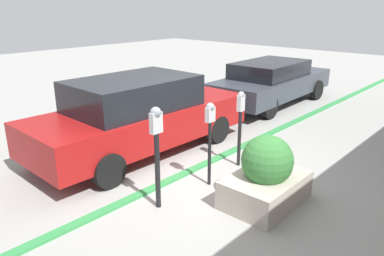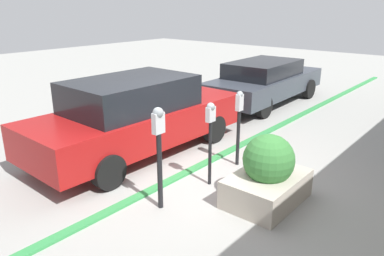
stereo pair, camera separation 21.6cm
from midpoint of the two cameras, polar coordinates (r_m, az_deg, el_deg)
ground_plane at (r=6.83m, az=-1.79°, el=-7.37°), size 40.00×40.00×0.00m
curb_strip at (r=6.87m, az=-2.30°, el=-7.03°), size 24.50×0.16×0.04m
parking_meter_nearest at (r=5.45m, az=-6.20°, el=-2.18°), size 0.19×0.16×1.59m
parking_meter_second at (r=6.16m, az=1.82°, el=0.19°), size 0.17×0.14×1.45m
parking_meter_middle at (r=7.02m, az=6.28°, el=1.59°), size 0.14×0.12×1.46m
planter_box at (r=5.92m, az=10.42°, el=-7.07°), size 1.35×0.93×1.11m
parked_car_middle at (r=7.72m, az=-9.18°, el=1.93°), size 4.77×1.90×1.59m
parked_car_rear at (r=11.80m, az=10.54°, el=7.09°), size 4.76×1.85×1.33m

